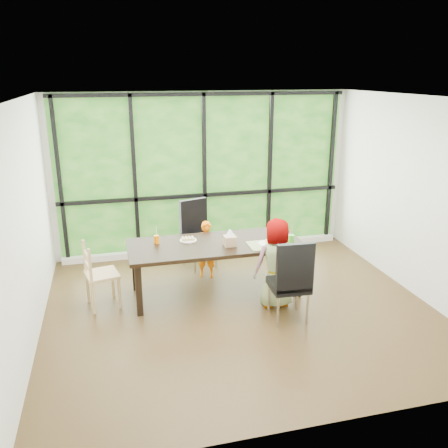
{
  "coord_description": "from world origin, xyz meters",
  "views": [
    {
      "loc": [
        -1.56,
        -5.33,
        2.98
      ],
      "look_at": [
        -0.11,
        0.43,
        1.05
      ],
      "focal_mm": 37.51,
      "sensor_mm": 36.0,
      "label": 1
    }
  ],
  "objects_px": {
    "dining_table": "(215,268)",
    "chair_interior_leather": "(289,279)",
    "child_toddler": "(207,249)",
    "orange_cup": "(157,239)",
    "plate_near": "(267,244)",
    "tissue_box": "(230,241)",
    "green_cup": "(291,240)",
    "chair_end_beech": "(102,274)",
    "child_older": "(277,263)",
    "plate_far": "(188,240)",
    "chair_window_leather": "(199,235)"
  },
  "relations": [
    {
      "from": "plate_near",
      "to": "green_cup",
      "type": "distance_m",
      "value": 0.33
    },
    {
      "from": "chair_end_beech",
      "to": "green_cup",
      "type": "xyz_separation_m",
      "value": [
        2.52,
        -0.29,
        0.37
      ]
    },
    {
      "from": "chair_end_beech",
      "to": "child_toddler",
      "type": "xyz_separation_m",
      "value": [
        1.53,
        0.58,
        -0.01
      ]
    },
    {
      "from": "chair_window_leather",
      "to": "tissue_box",
      "type": "distance_m",
      "value": 1.16
    },
    {
      "from": "child_toddler",
      "to": "plate_near",
      "type": "bearing_deg",
      "value": -30.86
    },
    {
      "from": "child_older",
      "to": "plate_far",
      "type": "height_order",
      "value": "child_older"
    },
    {
      "from": "child_toddler",
      "to": "child_older",
      "type": "bearing_deg",
      "value": -39.41
    },
    {
      "from": "chair_end_beech",
      "to": "dining_table",
      "type": "bearing_deg",
      "value": -102.59
    },
    {
      "from": "chair_end_beech",
      "to": "plate_near",
      "type": "xyz_separation_m",
      "value": [
        2.21,
        -0.22,
        0.31
      ]
    },
    {
      "from": "plate_near",
      "to": "tissue_box",
      "type": "xyz_separation_m",
      "value": [
        -0.51,
        0.08,
        0.06
      ]
    },
    {
      "from": "chair_interior_leather",
      "to": "chair_end_beech",
      "type": "xyz_separation_m",
      "value": [
        -2.25,
        0.92,
        -0.09
      ]
    },
    {
      "from": "orange_cup",
      "to": "tissue_box",
      "type": "relative_size",
      "value": 0.71
    },
    {
      "from": "child_toddler",
      "to": "plate_near",
      "type": "relative_size",
      "value": 3.52
    },
    {
      "from": "tissue_box",
      "to": "plate_near",
      "type": "bearing_deg",
      "value": -8.7
    },
    {
      "from": "child_toddler",
      "to": "plate_near",
      "type": "distance_m",
      "value": 1.09
    },
    {
      "from": "child_toddler",
      "to": "orange_cup",
      "type": "height_order",
      "value": "child_toddler"
    },
    {
      "from": "chair_end_beech",
      "to": "child_toddler",
      "type": "distance_m",
      "value": 1.64
    },
    {
      "from": "dining_table",
      "to": "plate_far",
      "type": "height_order",
      "value": "plate_far"
    },
    {
      "from": "tissue_box",
      "to": "green_cup",
      "type": "bearing_deg",
      "value": -10.68
    },
    {
      "from": "child_older",
      "to": "plate_far",
      "type": "relative_size",
      "value": 5.13
    },
    {
      "from": "child_toddler",
      "to": "plate_near",
      "type": "height_order",
      "value": "child_toddler"
    },
    {
      "from": "chair_window_leather",
      "to": "green_cup",
      "type": "height_order",
      "value": "chair_window_leather"
    },
    {
      "from": "orange_cup",
      "to": "plate_near",
      "type": "bearing_deg",
      "value": -15.59
    },
    {
      "from": "child_older",
      "to": "chair_interior_leather",
      "type": "bearing_deg",
      "value": 95.25
    },
    {
      "from": "orange_cup",
      "to": "child_toddler",
      "type": "bearing_deg",
      "value": 26.58
    },
    {
      "from": "plate_near",
      "to": "tissue_box",
      "type": "bearing_deg",
      "value": 171.3
    },
    {
      "from": "child_toddler",
      "to": "orange_cup",
      "type": "distance_m",
      "value": 0.94
    },
    {
      "from": "chair_window_leather",
      "to": "plate_far",
      "type": "height_order",
      "value": "chair_window_leather"
    },
    {
      "from": "child_toddler",
      "to": "orange_cup",
      "type": "xyz_separation_m",
      "value": [
        -0.78,
        -0.39,
        0.37
      ]
    },
    {
      "from": "tissue_box",
      "to": "orange_cup",
      "type": "bearing_deg",
      "value": 160.89
    },
    {
      "from": "child_toddler",
      "to": "green_cup",
      "type": "height_order",
      "value": "green_cup"
    },
    {
      "from": "dining_table",
      "to": "plate_near",
      "type": "height_order",
      "value": "plate_near"
    },
    {
      "from": "chair_window_leather",
      "to": "child_older",
      "type": "height_order",
      "value": "child_older"
    },
    {
      "from": "dining_table",
      "to": "chair_window_leather",
      "type": "xyz_separation_m",
      "value": [
        -0.03,
        0.97,
        0.17
      ]
    },
    {
      "from": "dining_table",
      "to": "child_toddler",
      "type": "height_order",
      "value": "child_toddler"
    },
    {
      "from": "plate_far",
      "to": "orange_cup",
      "type": "height_order",
      "value": "orange_cup"
    },
    {
      "from": "tissue_box",
      "to": "chair_window_leather",
      "type": "bearing_deg",
      "value": 100.44
    },
    {
      "from": "chair_window_leather",
      "to": "child_older",
      "type": "bearing_deg",
      "value": -81.96
    },
    {
      "from": "chair_end_beech",
      "to": "tissue_box",
      "type": "distance_m",
      "value": 1.75
    },
    {
      "from": "orange_cup",
      "to": "green_cup",
      "type": "bearing_deg",
      "value": -15.29
    },
    {
      "from": "dining_table",
      "to": "chair_interior_leather",
      "type": "distance_m",
      "value": 1.18
    },
    {
      "from": "chair_interior_leather",
      "to": "plate_near",
      "type": "bearing_deg",
      "value": -83.71
    },
    {
      "from": "chair_window_leather",
      "to": "child_older",
      "type": "relative_size",
      "value": 0.9
    },
    {
      "from": "orange_cup",
      "to": "tissue_box",
      "type": "distance_m",
      "value": 1.01
    },
    {
      "from": "chair_window_leather",
      "to": "child_older",
      "type": "xyz_separation_m",
      "value": [
        0.73,
        -1.51,
        0.06
      ]
    },
    {
      "from": "dining_table",
      "to": "plate_near",
      "type": "xyz_separation_m",
      "value": [
        0.68,
        -0.21,
        0.38
      ]
    },
    {
      "from": "orange_cup",
      "to": "chair_interior_leather",
      "type": "bearing_deg",
      "value": -36.55
    },
    {
      "from": "child_older",
      "to": "tissue_box",
      "type": "xyz_separation_m",
      "value": [
        -0.53,
        0.4,
        0.22
      ]
    },
    {
      "from": "child_toddler",
      "to": "chair_interior_leather",
      "type": "bearing_deg",
      "value": -45.64
    },
    {
      "from": "green_cup",
      "to": "chair_end_beech",
      "type": "bearing_deg",
      "value": 173.37
    }
  ]
}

